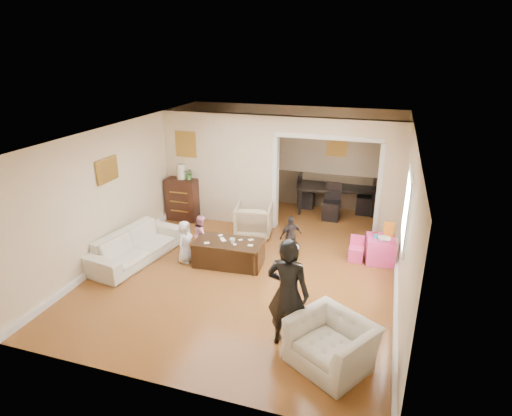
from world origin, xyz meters
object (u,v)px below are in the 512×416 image
(armchair_back, at_px, (254,220))
(cyan_cup, at_px, (376,236))
(adult_person, at_px, (288,294))
(table_lamp, at_px, (181,171))
(child_kneel_a, at_px, (185,242))
(armchair_front, at_px, (332,344))
(sofa, at_px, (136,246))
(child_kneel_b, at_px, (202,234))
(dining_table, at_px, (335,197))
(coffee_table, at_px, (229,253))
(dresser, at_px, (183,199))
(child_toddler, at_px, (291,236))
(play_table, at_px, (380,250))
(coffee_cup, at_px, (232,241))

(armchair_back, relative_size, cyan_cup, 9.97)
(cyan_cup, height_order, adult_person, adult_person)
(table_lamp, height_order, child_kneel_a, table_lamp)
(armchair_front, bearing_deg, armchair_back, 153.33)
(sofa, relative_size, adult_person, 1.23)
(child_kneel_b, bearing_deg, armchair_front, -154.29)
(dining_table, bearing_deg, coffee_table, -124.56)
(table_lamp, xyz_separation_m, child_kneel_b, (1.19, -1.55, -0.80))
(dresser, bearing_deg, child_toddler, -20.53)
(table_lamp, bearing_deg, child_toddler, -20.53)
(child_kneel_b, bearing_deg, sofa, 96.14)
(adult_person, xyz_separation_m, child_toddler, (-0.59, 2.72, -0.41))
(adult_person, bearing_deg, dresser, -41.90)
(coffee_table, relative_size, child_toddler, 1.54)
(play_table, distance_m, child_toddler, 1.77)
(armchair_front, bearing_deg, child_kneel_b, 171.83)
(coffee_cup, distance_m, cyan_cup, 2.79)
(armchair_back, bearing_deg, table_lamp, -21.25)
(armchair_front, xyz_separation_m, cyan_cup, (0.40, 3.15, 0.23))
(armchair_front, xyz_separation_m, coffee_table, (-2.30, 2.19, -0.08))
(cyan_cup, relative_size, child_toddler, 0.09)
(sofa, height_order, child_toddler, child_toddler)
(dresser, bearing_deg, adult_person, -47.24)
(play_table, bearing_deg, adult_person, -111.30)
(play_table, height_order, child_kneel_b, child_kneel_b)
(adult_person, xyz_separation_m, child_kneel_b, (-2.34, 2.27, -0.42))
(armchair_back, bearing_deg, child_toddler, 135.48)
(armchair_back, height_order, cyan_cup, armchair_back)
(armchair_front, bearing_deg, adult_person, -167.47)
(dresser, bearing_deg, table_lamp, 0.00)
(dining_table, bearing_deg, sofa, -141.62)
(cyan_cup, xyz_separation_m, child_kneel_b, (-3.40, -0.66, -0.14))
(dresser, xyz_separation_m, dining_table, (3.46, 1.71, -0.17))
(adult_person, bearing_deg, child_toddler, -72.46)
(armchair_back, distance_m, cyan_cup, 2.71)
(armchair_back, bearing_deg, adult_person, 105.41)
(armchair_front, height_order, table_lamp, table_lamp)
(cyan_cup, bearing_deg, armchair_back, 169.44)
(play_table, xyz_separation_m, cyan_cup, (-0.10, -0.05, 0.30))
(child_kneel_b, bearing_deg, coffee_cup, -138.15)
(dresser, distance_m, child_kneel_a, 2.26)
(table_lamp, xyz_separation_m, cyan_cup, (4.59, -0.89, -0.66))
(coffee_cup, relative_size, dining_table, 0.05)
(sofa, distance_m, table_lamp, 2.40)
(armchair_front, distance_m, table_lamp, 5.89)
(armchair_front, xyz_separation_m, adult_person, (-0.66, 0.23, 0.50))
(armchair_front, bearing_deg, child_toddler, 144.56)
(coffee_table, bearing_deg, play_table, 19.83)
(cyan_cup, bearing_deg, coffee_table, -160.43)
(dresser, relative_size, play_table, 1.93)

